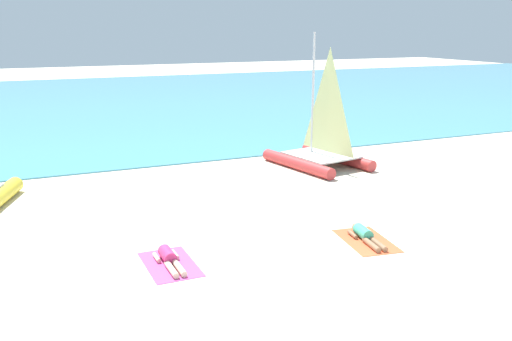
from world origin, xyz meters
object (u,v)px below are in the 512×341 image
at_px(towel_right, 366,241).
at_px(sunbather_left, 169,258).
at_px(towel_left, 170,264).
at_px(sailboat_red, 320,147).
at_px(sunbather_right, 365,235).

bearing_deg(towel_right, sunbather_left, 172.43).
bearing_deg(towel_left, towel_right, -6.82).
relative_size(sailboat_red, towel_right, 2.68).
xyz_separation_m(towel_right, sunbather_right, (0.01, 0.07, 0.13)).
bearing_deg(towel_left, sunbather_left, 90.09).
xyz_separation_m(sunbather_left, towel_right, (4.98, -0.66, -0.13)).
bearing_deg(towel_left, sunbather_right, -6.05).
distance_m(sunbather_left, towel_right, 5.02).
bearing_deg(sunbather_right, towel_right, -90.00).
height_order(towel_left, towel_right, same).
height_order(sailboat_red, sunbather_right, sailboat_red).
bearing_deg(sunbather_left, towel_left, -90.00).
xyz_separation_m(towel_left, towel_right, (4.98, -0.60, 0.00)).
distance_m(sailboat_red, towel_left, 10.41).
bearing_deg(sunbather_left, towel_right, -7.67).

